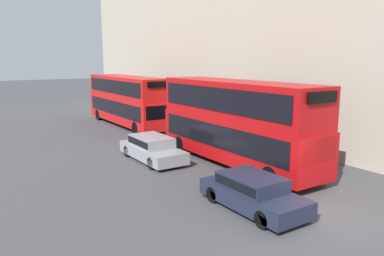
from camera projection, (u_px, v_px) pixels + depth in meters
ground_plane at (319, 213)px, 13.78m from camera, size 200.00×200.00×0.00m
bus_leading at (236, 119)px, 19.76m from camera, size 2.59×10.80×4.47m
bus_second_in_queue at (127, 99)px, 31.56m from camera, size 2.59×11.45×4.15m
car_dark_sedan at (253, 191)px, 14.04m from camera, size 1.89×4.38×1.31m
car_hatchback at (152, 148)px, 20.85m from camera, size 1.89×4.80×1.36m
pedestrian at (177, 118)px, 30.63m from camera, size 0.36×0.36×1.78m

